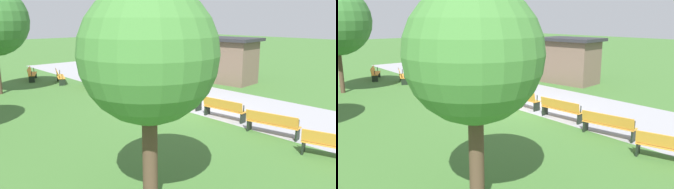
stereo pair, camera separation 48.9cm
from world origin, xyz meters
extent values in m
plane|color=#3D6B2D|center=(0.00, 0.00, 0.00)|extent=(120.00, 120.00, 0.00)
cube|color=#939399|center=(0.00, 2.10, 0.00)|extent=(39.95, 5.21, 0.01)
cube|color=orange|center=(-12.30, -2.76, 0.45)|extent=(1.95, 1.23, 0.04)
cube|color=orange|center=(-12.38, -2.94, 0.69)|extent=(1.81, 0.93, 0.40)
cube|color=black|center=(-13.12, -2.37, 0.21)|extent=(0.21, 0.36, 0.43)
cylinder|color=black|center=(-13.12, -2.35, 0.61)|extent=(0.06, 0.06, 0.30)
cube|color=black|center=(-11.47, -3.15, 0.21)|extent=(0.21, 0.36, 0.43)
cylinder|color=black|center=(-11.46, -3.13, 0.61)|extent=(0.06, 0.06, 0.30)
cube|color=orange|center=(-9.95, -1.78, 0.45)|extent=(1.98, 1.09, 0.04)
cube|color=orange|center=(-10.02, -1.96, 0.69)|extent=(1.87, 0.77, 0.40)
cube|color=black|center=(-10.81, -1.46, 0.21)|extent=(0.19, 0.37, 0.43)
cylinder|color=black|center=(-10.81, -1.44, 0.61)|extent=(0.06, 0.06, 0.30)
cube|color=black|center=(-9.10, -2.09, 0.21)|extent=(0.19, 0.37, 0.43)
cylinder|color=black|center=(-9.09, -2.07, 0.61)|extent=(0.06, 0.06, 0.30)
cube|color=orange|center=(-7.53, -1.00, 0.45)|extent=(2.00, 0.94, 0.04)
cube|color=orange|center=(-7.59, -1.20, 0.69)|extent=(1.91, 0.61, 0.40)
cube|color=black|center=(-8.42, -0.76, 0.21)|extent=(0.16, 0.38, 0.43)
cylinder|color=black|center=(-8.41, -0.74, 0.61)|extent=(0.05, 0.05, 0.30)
cube|color=black|center=(-6.65, -1.24, 0.21)|extent=(0.16, 0.38, 0.43)
cylinder|color=black|center=(-6.65, -1.22, 0.61)|extent=(0.05, 0.05, 0.30)
cube|color=orange|center=(-5.06, -0.45, 0.45)|extent=(2.00, 0.78, 0.04)
cube|color=orange|center=(-5.09, -0.64, 0.69)|extent=(1.94, 0.45, 0.40)
cube|color=black|center=(-5.96, -0.29, 0.21)|extent=(0.12, 0.38, 0.43)
cylinder|color=black|center=(-5.95, -0.27, 0.61)|extent=(0.05, 0.05, 0.30)
cube|color=black|center=(-4.15, -0.61, 0.21)|extent=(0.12, 0.38, 0.43)
cylinder|color=black|center=(-4.15, -0.59, 0.61)|extent=(0.05, 0.05, 0.30)
cube|color=orange|center=(-2.54, -0.11, 0.45)|extent=(1.98, 0.61, 0.04)
cube|color=orange|center=(-2.56, -0.31, 0.69)|extent=(1.95, 0.28, 0.40)
cube|color=black|center=(-3.45, -0.03, 0.21)|extent=(0.09, 0.38, 0.43)
cylinder|color=black|center=(-3.45, -0.01, 0.61)|extent=(0.05, 0.05, 0.30)
cube|color=black|center=(-1.63, -0.19, 0.21)|extent=(0.09, 0.38, 0.43)
cylinder|color=black|center=(-1.62, -0.17, 0.61)|extent=(0.05, 0.05, 0.30)
cube|color=orange|center=(0.00, 0.00, 0.45)|extent=(1.95, 0.44, 0.04)
cube|color=orange|center=(0.00, -0.20, 0.69)|extent=(1.95, 0.10, 0.40)
cube|color=black|center=(-0.92, 0.00, 0.21)|extent=(0.06, 0.37, 0.43)
cylinder|color=black|center=(-0.92, 0.02, 0.61)|extent=(0.04, 0.04, 0.30)
cube|color=black|center=(0.92, 0.00, 0.21)|extent=(0.06, 0.37, 0.43)
cylinder|color=black|center=(0.92, 0.02, 0.61)|extent=(0.04, 0.04, 0.30)
cube|color=orange|center=(2.54, -0.11, 0.45)|extent=(1.98, 0.61, 0.04)
cube|color=orange|center=(2.56, -0.31, 0.69)|extent=(1.95, 0.28, 0.40)
cube|color=black|center=(1.63, -0.19, 0.21)|extent=(0.09, 0.38, 0.43)
cylinder|color=black|center=(1.62, -0.17, 0.61)|extent=(0.05, 0.05, 0.30)
cube|color=black|center=(3.45, -0.03, 0.21)|extent=(0.09, 0.38, 0.43)
cylinder|color=black|center=(3.45, -0.01, 0.61)|extent=(0.05, 0.05, 0.30)
cube|color=orange|center=(5.06, -0.45, 0.45)|extent=(2.00, 0.78, 0.04)
cube|color=orange|center=(5.09, -0.64, 0.69)|extent=(1.94, 0.45, 0.40)
cube|color=black|center=(4.15, -0.61, 0.21)|extent=(0.12, 0.38, 0.43)
cylinder|color=black|center=(4.15, -0.59, 0.61)|extent=(0.05, 0.05, 0.30)
cube|color=black|center=(5.96, -0.29, 0.21)|extent=(0.12, 0.38, 0.43)
cylinder|color=black|center=(5.95, -0.27, 0.61)|extent=(0.05, 0.05, 0.30)
cube|color=orange|center=(7.53, -1.00, 0.45)|extent=(2.00, 0.94, 0.04)
cube|color=orange|center=(7.59, -1.20, 0.69)|extent=(1.91, 0.61, 0.40)
cube|color=black|center=(6.65, -1.24, 0.21)|extent=(0.16, 0.38, 0.43)
cylinder|color=black|center=(6.65, -1.22, 0.61)|extent=(0.05, 0.05, 0.30)
cube|color=maroon|center=(-7.70, -0.98, 0.70)|extent=(0.36, 0.28, 0.50)
sphere|color=tan|center=(-7.69, -0.96, 1.09)|extent=(0.22, 0.22, 0.22)
cylinder|color=#23232D|center=(-7.74, -0.78, 0.43)|extent=(0.22, 0.38, 0.13)
cylinder|color=#23232D|center=(-7.69, -0.61, 0.21)|extent=(0.13, 0.13, 0.43)
cylinder|color=#23232D|center=(-7.56, -0.83, 0.43)|extent=(0.22, 0.38, 0.13)
cylinder|color=#23232D|center=(-7.52, -0.66, 0.21)|extent=(0.13, 0.13, 0.43)
cylinder|color=#4C3828|center=(5.74, -6.85, 1.27)|extent=(0.35, 0.35, 2.54)
sphere|color=#3D7533|center=(5.74, -6.85, 3.52)|extent=(3.01, 3.01, 3.01)
cylinder|color=#4C3828|center=(-9.22, -5.80, 1.42)|extent=(0.25, 0.25, 2.85)
cylinder|color=black|center=(-8.74, 0.89, 2.08)|extent=(0.10, 0.10, 4.17)
sphere|color=white|center=(-8.74, 0.89, 4.31)|extent=(0.32, 0.32, 0.32)
cube|color=brown|center=(-2.63, 6.74, 1.40)|extent=(3.57, 2.54, 2.80)
cube|color=#28282D|center=(-2.63, 6.74, 2.90)|extent=(4.12, 3.09, 0.20)
camera|label=1|loc=(11.23, -11.29, 4.26)|focal=35.85mm
camera|label=2|loc=(11.55, -10.92, 4.26)|focal=35.85mm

